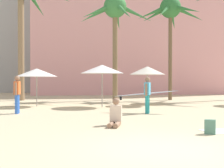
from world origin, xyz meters
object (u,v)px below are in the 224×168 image
at_px(palm_tree_far_right, 115,14).
at_px(cafe_umbrella_1, 37,73).
at_px(cafe_umbrella_0, 102,69).
at_px(backpack, 210,127).
at_px(palm_tree_right, 170,13).
at_px(person_far_right, 115,116).
at_px(cafe_umbrella_3, 147,71).
at_px(person_mid_left, 17,93).
at_px(person_mid_center, 147,93).

xyz_separation_m(palm_tree_far_right, cafe_umbrella_1, (-5.20, -4.89, -4.52)).
bearing_deg(cafe_umbrella_0, backpack, -75.37).
xyz_separation_m(palm_tree_right, backpack, (-3.30, -14.22, -6.34)).
distance_m(palm_tree_far_right, backpack, 16.05).
xyz_separation_m(cafe_umbrella_0, backpack, (2.33, -8.91, -1.94)).
bearing_deg(backpack, person_far_right, 83.29).
relative_size(cafe_umbrella_3, person_mid_left, 1.35).
relative_size(palm_tree_right, person_far_right, 8.26).
height_order(cafe_umbrella_3, backpack, cafe_umbrella_3).
relative_size(cafe_umbrella_0, cafe_umbrella_1, 1.03).
xyz_separation_m(palm_tree_right, person_mid_center, (-3.84, -8.66, -5.62)).
bearing_deg(cafe_umbrella_3, person_mid_left, -152.47).
distance_m(palm_tree_right, backpack, 15.92).
bearing_deg(backpack, cafe_umbrella_1, 61.83).
bearing_deg(palm_tree_far_right, person_far_right, -97.30).
xyz_separation_m(palm_tree_right, cafe_umbrella_1, (-9.35, -4.37, -4.58)).
bearing_deg(cafe_umbrella_3, cafe_umbrella_1, 178.56).
bearing_deg(cafe_umbrella_0, palm_tree_far_right, 75.80).
height_order(palm_tree_right, cafe_umbrella_1, palm_tree_right).
xyz_separation_m(backpack, person_far_right, (-2.50, 1.88, 0.13)).
xyz_separation_m(palm_tree_right, person_far_right, (-5.80, -12.34, -6.20)).
relative_size(palm_tree_right, palm_tree_far_right, 0.98).
relative_size(palm_tree_right, cafe_umbrella_3, 3.31).
height_order(backpack, person_mid_left, person_mid_left).
xyz_separation_m(cafe_umbrella_0, person_mid_left, (-4.15, -2.84, -1.19)).
xyz_separation_m(palm_tree_far_right, person_far_right, (-1.65, -12.86, -6.14)).
relative_size(person_mid_center, person_mid_left, 1.73).
height_order(palm_tree_right, person_mid_left, palm_tree_right).
relative_size(cafe_umbrella_1, person_mid_center, 0.80).
distance_m(palm_tree_far_right, person_far_right, 14.35).
height_order(backpack, person_far_right, person_far_right).
height_order(cafe_umbrella_1, person_mid_center, cafe_umbrella_1).
bearing_deg(palm_tree_far_right, cafe_umbrella_3, -75.47).
bearing_deg(person_far_right, cafe_umbrella_1, -139.53).
bearing_deg(backpack, cafe_umbrella_0, 44.92).
distance_m(cafe_umbrella_0, cafe_umbrella_1, 3.84).
bearing_deg(person_mid_center, backpack, -58.90).
height_order(backpack, person_mid_center, person_mid_center).
distance_m(cafe_umbrella_3, person_mid_left, 7.90).
bearing_deg(person_far_right, palm_tree_right, 171.31).
bearing_deg(palm_tree_far_right, person_mid_center, -88.07).
distance_m(palm_tree_right, cafe_umbrella_1, 11.29).
xyz_separation_m(palm_tree_far_right, person_mid_left, (-5.62, -8.67, -5.53)).
bearing_deg(person_mid_left, backpack, 140.69).
relative_size(person_far_right, person_mid_left, 0.54).
height_order(cafe_umbrella_3, person_mid_left, cafe_umbrella_3).
xyz_separation_m(cafe_umbrella_0, cafe_umbrella_3, (2.79, 0.78, -0.05)).
bearing_deg(cafe_umbrella_3, person_far_right, -110.75).
bearing_deg(palm_tree_right, cafe_umbrella_3, -122.07).
distance_m(cafe_umbrella_1, person_mid_left, 3.93).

